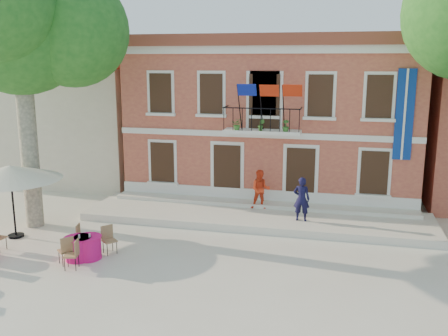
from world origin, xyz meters
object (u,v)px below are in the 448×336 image
(pedestrian_orange, at_px, (261,189))
(cafe_table_1, at_px, (88,246))
(plane_tree_west, at_px, (19,24))
(patio_umbrella, at_px, (10,173))
(cafe_table_4, at_px, (78,247))
(pedestrian_navy, at_px, (302,199))

(pedestrian_orange, distance_m, cafe_table_1, 7.63)
(plane_tree_west, xyz_separation_m, patio_umbrella, (0.06, -1.31, -5.27))
(pedestrian_orange, xyz_separation_m, cafe_table_4, (-5.02, -6.09, -0.71))
(plane_tree_west, bearing_deg, pedestrian_navy, 11.99)
(patio_umbrella, height_order, pedestrian_navy, patio_umbrella)
(cafe_table_4, bearing_deg, plane_tree_west, 141.50)
(pedestrian_navy, bearing_deg, patio_umbrella, 21.82)
(pedestrian_navy, relative_size, cafe_table_4, 0.88)
(plane_tree_west, height_order, pedestrian_navy, plane_tree_west)
(cafe_table_4, bearing_deg, pedestrian_orange, 50.49)
(cafe_table_4, bearing_deg, cafe_table_1, 29.23)
(cafe_table_4, bearing_deg, patio_umbrella, 157.13)
(plane_tree_west, bearing_deg, cafe_table_4, -38.50)
(cafe_table_1, bearing_deg, plane_tree_west, 145.32)
(plane_tree_west, bearing_deg, patio_umbrella, -87.49)
(plane_tree_west, distance_m, pedestrian_navy, 12.35)
(pedestrian_orange, height_order, cafe_table_1, pedestrian_orange)
(plane_tree_west, xyz_separation_m, pedestrian_orange, (8.45, 3.37, -6.57))
(pedestrian_orange, relative_size, cafe_table_1, 0.96)
(pedestrian_navy, relative_size, pedestrian_orange, 1.04)
(plane_tree_west, distance_m, pedestrian_orange, 11.22)
(patio_umbrella, distance_m, cafe_table_4, 4.18)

